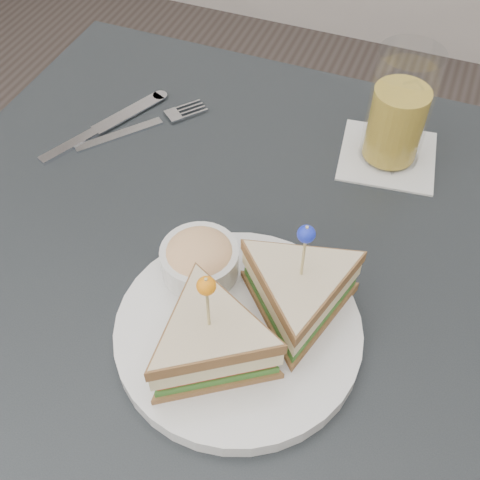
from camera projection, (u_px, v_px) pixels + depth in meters
name	position (u px, v px, depth m)	size (l,w,h in m)	color
table	(229.00, 312.00, 0.71)	(0.80, 0.80, 0.75)	black
plate_meal	(246.00, 314.00, 0.57)	(0.28, 0.27, 0.14)	silver
cutlery_fork	(149.00, 124.00, 0.81)	(0.13, 0.16, 0.01)	silver
cutlery_knife	(101.00, 128.00, 0.80)	(0.10, 0.19, 0.01)	silver
drink_set	(398.00, 114.00, 0.72)	(0.13, 0.13, 0.15)	silver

